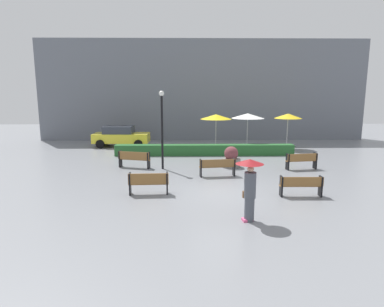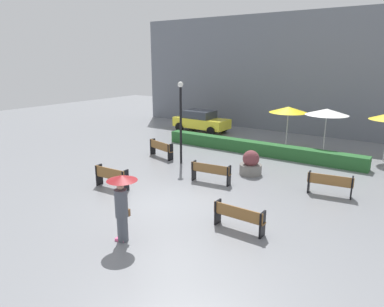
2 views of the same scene
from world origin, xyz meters
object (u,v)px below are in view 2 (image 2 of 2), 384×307
(lamp_post, at_px, (181,115))
(patio_umbrella_yellow, at_px, (288,110))
(bench_far_right, at_px, (330,183))
(bench_near_left, at_px, (111,176))
(bench_far_left, at_px, (161,148))
(pedestrian_with_umbrella, at_px, (122,200))
(patio_umbrella_white, at_px, (327,112))
(bench_near_right, at_px, (239,216))
(planter_pot, at_px, (251,164))
(parked_car, at_px, (201,121))
(bench_mid_center, at_px, (211,171))

(lamp_post, distance_m, patio_umbrella_yellow, 7.06)
(bench_far_right, height_order, lamp_post, lamp_post)
(bench_near_left, bearing_deg, bench_far_left, 105.24)
(pedestrian_with_umbrella, bearing_deg, patio_umbrella_white, 80.01)
(bench_near_right, xyz_separation_m, planter_pot, (-2.10, 5.38, 0.00))
(planter_pot, bearing_deg, bench_far_left, -179.14)
(planter_pot, xyz_separation_m, parked_car, (-7.52, 7.30, 0.32))
(bench_near_right, height_order, bench_far_left, bench_far_left)
(bench_mid_center, xyz_separation_m, patio_umbrella_yellow, (0.60, 7.86, 1.86))
(bench_near_right, xyz_separation_m, patio_umbrella_white, (-0.20, 10.99, 1.96))
(bench_near_right, relative_size, bench_far_right, 0.98)
(planter_pot, bearing_deg, lamp_post, -174.52)
(bench_near_left, xyz_separation_m, bench_mid_center, (3.11, 2.93, -0.00))
(bench_mid_center, height_order, pedestrian_with_umbrella, pedestrian_with_umbrella)
(pedestrian_with_umbrella, xyz_separation_m, lamp_post, (-3.33, 7.51, 1.27))
(pedestrian_with_umbrella, bearing_deg, parked_car, 114.91)
(bench_near_left, distance_m, bench_far_left, 5.10)
(bench_mid_center, xyz_separation_m, planter_pot, (0.95, 2.07, -0.03))
(bench_far_left, xyz_separation_m, lamp_post, (1.60, -0.28, 2.02))
(bench_far_right, xyz_separation_m, parked_car, (-11.27, 7.96, 0.29))
(bench_mid_center, bearing_deg, planter_pot, 65.25)
(bench_far_left, height_order, parked_car, parked_car)
(planter_pot, xyz_separation_m, lamp_post, (-3.80, -0.36, 2.06))
(bench_far_left, bearing_deg, bench_mid_center, -24.07)
(bench_far_left, bearing_deg, lamp_post, -10.04)
(pedestrian_with_umbrella, xyz_separation_m, patio_umbrella_white, (2.38, 13.49, 1.16))
(pedestrian_with_umbrella, bearing_deg, planter_pot, 86.57)
(planter_pot, height_order, patio_umbrella_white, patio_umbrella_white)
(pedestrian_with_umbrella, height_order, lamp_post, lamp_post)
(pedestrian_with_umbrella, height_order, planter_pot, pedestrian_with_umbrella)
(pedestrian_with_umbrella, xyz_separation_m, planter_pot, (0.47, 7.88, -0.79))
(bench_near_right, bearing_deg, bench_near_left, 176.46)
(patio_umbrella_yellow, height_order, patio_umbrella_white, patio_umbrella_white)
(bench_far_left, relative_size, pedestrian_with_umbrella, 0.89)
(bench_far_left, xyz_separation_m, planter_pot, (5.40, 0.08, -0.05))
(parked_car, bearing_deg, patio_umbrella_yellow, -11.85)
(lamp_post, bearing_deg, bench_far_right, -2.27)
(lamp_post, bearing_deg, parked_car, 115.91)
(bench_mid_center, relative_size, lamp_post, 0.44)
(bench_far_right, height_order, parked_car, parked_car)
(bench_near_left, bearing_deg, planter_pot, 50.93)
(bench_far_right, xyz_separation_m, planter_pot, (-3.75, 0.66, -0.03))
(bench_mid_center, bearing_deg, bench_far_right, 16.62)
(bench_near_left, bearing_deg, parked_car, 105.72)
(patio_umbrella_white, bearing_deg, bench_far_right, -73.61)
(bench_near_right, xyz_separation_m, pedestrian_with_umbrella, (-2.58, -2.50, 0.80))
(bench_near_left, relative_size, bench_far_left, 0.90)
(lamp_post, height_order, patio_umbrella_white, lamp_post)
(patio_umbrella_yellow, bearing_deg, bench_near_left, -108.97)
(bench_near_left, height_order, bench_far_right, bench_near_left)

